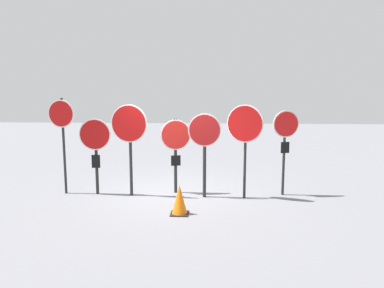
{
  "coord_description": "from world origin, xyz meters",
  "views": [
    {
      "loc": [
        1.05,
        -9.26,
        2.71
      ],
      "look_at": [
        0.54,
        0.0,
        1.33
      ],
      "focal_mm": 35.0,
      "sensor_mm": 36.0,
      "label": 1
    }
  ],
  "objects_px": {
    "stop_sign_5": "(245,130)",
    "stop_sign_6": "(285,134)",
    "stop_sign_0": "(62,124)",
    "traffic_cone_0": "(180,200)",
    "stop_sign_1": "(95,142)",
    "stop_sign_4": "(205,139)",
    "stop_sign_2": "(129,131)",
    "stop_sign_3": "(176,143)"
  },
  "relations": [
    {
      "from": "stop_sign_2",
      "to": "traffic_cone_0",
      "type": "bearing_deg",
      "value": -34.01
    },
    {
      "from": "stop_sign_2",
      "to": "stop_sign_4",
      "type": "height_order",
      "value": "stop_sign_2"
    },
    {
      "from": "traffic_cone_0",
      "to": "stop_sign_4",
      "type": "bearing_deg",
      "value": 68.33
    },
    {
      "from": "stop_sign_2",
      "to": "stop_sign_4",
      "type": "xyz_separation_m",
      "value": [
        1.87,
        -0.03,
        -0.19
      ]
    },
    {
      "from": "traffic_cone_0",
      "to": "stop_sign_0",
      "type": "bearing_deg",
      "value": 155.37
    },
    {
      "from": "stop_sign_0",
      "to": "stop_sign_4",
      "type": "xyz_separation_m",
      "value": [
        3.63,
        -0.15,
        -0.34
      ]
    },
    {
      "from": "stop_sign_5",
      "to": "stop_sign_6",
      "type": "relative_size",
      "value": 1.07
    },
    {
      "from": "stop_sign_4",
      "to": "stop_sign_6",
      "type": "relative_size",
      "value": 0.97
    },
    {
      "from": "stop_sign_0",
      "to": "stop_sign_3",
      "type": "xyz_separation_m",
      "value": [
        2.87,
        0.23,
        -0.49
      ]
    },
    {
      "from": "stop_sign_4",
      "to": "stop_sign_5",
      "type": "relative_size",
      "value": 0.91
    },
    {
      "from": "stop_sign_0",
      "to": "stop_sign_2",
      "type": "relative_size",
      "value": 1.06
    },
    {
      "from": "stop_sign_6",
      "to": "stop_sign_5",
      "type": "bearing_deg",
      "value": -175.83
    },
    {
      "from": "stop_sign_1",
      "to": "stop_sign_2",
      "type": "xyz_separation_m",
      "value": [
        0.9,
        -0.11,
        0.3
      ]
    },
    {
      "from": "stop_sign_1",
      "to": "stop_sign_6",
      "type": "bearing_deg",
      "value": -0.96
    },
    {
      "from": "stop_sign_4",
      "to": "traffic_cone_0",
      "type": "bearing_deg",
      "value": -111.06
    },
    {
      "from": "stop_sign_2",
      "to": "stop_sign_6",
      "type": "xyz_separation_m",
      "value": [
        3.89,
        0.29,
        -0.09
      ]
    },
    {
      "from": "stop_sign_3",
      "to": "stop_sign_4",
      "type": "distance_m",
      "value": 0.85
    },
    {
      "from": "stop_sign_0",
      "to": "traffic_cone_0",
      "type": "relative_size",
      "value": 3.78
    },
    {
      "from": "stop_sign_0",
      "to": "stop_sign_4",
      "type": "bearing_deg",
      "value": 6.01
    },
    {
      "from": "stop_sign_5",
      "to": "stop_sign_6",
      "type": "bearing_deg",
      "value": 41.27
    },
    {
      "from": "stop_sign_5",
      "to": "stop_sign_6",
      "type": "xyz_separation_m",
      "value": [
        1.04,
        0.33,
        -0.13
      ]
    },
    {
      "from": "stop_sign_6",
      "to": "stop_sign_0",
      "type": "bearing_deg",
      "value": 168.4
    },
    {
      "from": "stop_sign_2",
      "to": "stop_sign_6",
      "type": "height_order",
      "value": "stop_sign_2"
    },
    {
      "from": "stop_sign_2",
      "to": "stop_sign_5",
      "type": "xyz_separation_m",
      "value": [
        2.85,
        -0.04,
        0.04
      ]
    },
    {
      "from": "stop_sign_1",
      "to": "stop_sign_6",
      "type": "height_order",
      "value": "stop_sign_6"
    },
    {
      "from": "stop_sign_3",
      "to": "stop_sign_4",
      "type": "xyz_separation_m",
      "value": [
        0.75,
        -0.37,
        0.15
      ]
    },
    {
      "from": "stop_sign_5",
      "to": "stop_sign_0",
      "type": "bearing_deg",
      "value": -158.2
    },
    {
      "from": "stop_sign_4",
      "to": "stop_sign_5",
      "type": "xyz_separation_m",
      "value": [
        0.98,
        -0.01,
        0.23
      ]
    },
    {
      "from": "stop_sign_1",
      "to": "stop_sign_6",
      "type": "xyz_separation_m",
      "value": [
        4.8,
        0.18,
        0.21
      ]
    },
    {
      "from": "stop_sign_5",
      "to": "stop_sign_2",
      "type": "bearing_deg",
      "value": -157.07
    },
    {
      "from": "stop_sign_1",
      "to": "stop_sign_0",
      "type": "bearing_deg",
      "value": 176.1
    },
    {
      "from": "stop_sign_1",
      "to": "stop_sign_3",
      "type": "height_order",
      "value": "stop_sign_1"
    },
    {
      "from": "stop_sign_6",
      "to": "traffic_cone_0",
      "type": "distance_m",
      "value": 3.24
    },
    {
      "from": "stop_sign_2",
      "to": "stop_sign_5",
      "type": "relative_size",
      "value": 1.0
    },
    {
      "from": "stop_sign_2",
      "to": "stop_sign_4",
      "type": "distance_m",
      "value": 1.88
    },
    {
      "from": "stop_sign_5",
      "to": "traffic_cone_0",
      "type": "relative_size",
      "value": 3.56
    },
    {
      "from": "stop_sign_0",
      "to": "stop_sign_1",
      "type": "relative_size",
      "value": 1.26
    },
    {
      "from": "stop_sign_0",
      "to": "stop_sign_5",
      "type": "distance_m",
      "value": 4.61
    },
    {
      "from": "stop_sign_0",
      "to": "stop_sign_1",
      "type": "height_order",
      "value": "stop_sign_0"
    },
    {
      "from": "stop_sign_0",
      "to": "stop_sign_2",
      "type": "bearing_deg",
      "value": 4.48
    },
    {
      "from": "stop_sign_4",
      "to": "stop_sign_1",
      "type": "bearing_deg",
      "value": 177.86
    },
    {
      "from": "stop_sign_3",
      "to": "stop_sign_2",
      "type": "bearing_deg",
      "value": -175.92
    }
  ]
}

